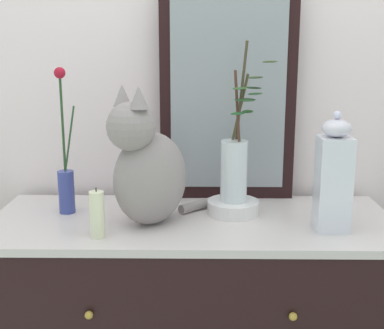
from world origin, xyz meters
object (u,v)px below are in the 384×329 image
(cat_sitting, at_px, (147,168))
(bowl_porcelain, at_px, (233,207))
(mirror_leaning, at_px, (228,96))
(candle_pillar, at_px, (97,214))
(vase_slim_green, at_px, (66,177))
(vase_glass_clear, at_px, (235,163))
(jar_lidded_porcelain, at_px, (333,177))

(cat_sitting, height_order, bowl_porcelain, cat_sitting)
(mirror_leaning, xyz_separation_m, candle_pillar, (-0.40, -0.41, -0.30))
(bowl_porcelain, bearing_deg, cat_sitting, -159.00)
(cat_sitting, bearing_deg, candle_pillar, -140.47)
(vase_slim_green, bearing_deg, cat_sitting, -21.56)
(mirror_leaning, bearing_deg, vase_glass_clear, -84.77)
(mirror_leaning, xyz_separation_m, jar_lidded_porcelain, (0.30, -0.33, -0.21))
(bowl_porcelain, xyz_separation_m, jar_lidded_porcelain, (0.29, -0.15, 0.14))
(cat_sitting, relative_size, candle_pillar, 2.91)
(mirror_leaning, xyz_separation_m, vase_glass_clear, (0.02, -0.19, -0.20))
(candle_pillar, bearing_deg, bowl_porcelain, 28.00)
(vase_slim_green, relative_size, candle_pillar, 3.20)
(vase_slim_green, bearing_deg, candle_pillar, -57.17)
(cat_sitting, distance_m, bowl_porcelain, 0.33)
(vase_slim_green, relative_size, bowl_porcelain, 2.81)
(candle_pillar, bearing_deg, vase_glass_clear, 27.86)
(vase_slim_green, height_order, vase_glass_clear, vase_glass_clear)
(bowl_porcelain, bearing_deg, vase_slim_green, 179.27)
(cat_sitting, xyz_separation_m, vase_glass_clear, (0.28, 0.11, -0.01))
(cat_sitting, bearing_deg, jar_lidded_porcelain, -4.31)
(mirror_leaning, xyz_separation_m, cat_sitting, (-0.26, -0.29, -0.19))
(cat_sitting, height_order, candle_pillar, cat_sitting)
(mirror_leaning, relative_size, jar_lidded_porcelain, 2.05)
(bowl_porcelain, bearing_deg, candle_pillar, -152.00)
(mirror_leaning, height_order, cat_sitting, mirror_leaning)
(cat_sitting, relative_size, bowl_porcelain, 2.55)
(mirror_leaning, height_order, bowl_porcelain, mirror_leaning)
(cat_sitting, xyz_separation_m, jar_lidded_porcelain, (0.56, -0.04, -0.02))
(vase_slim_green, bearing_deg, vase_glass_clear, -0.63)
(mirror_leaning, relative_size, candle_pillar, 4.95)
(cat_sitting, height_order, vase_slim_green, vase_slim_green)
(vase_slim_green, distance_m, jar_lidded_porcelain, 0.85)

